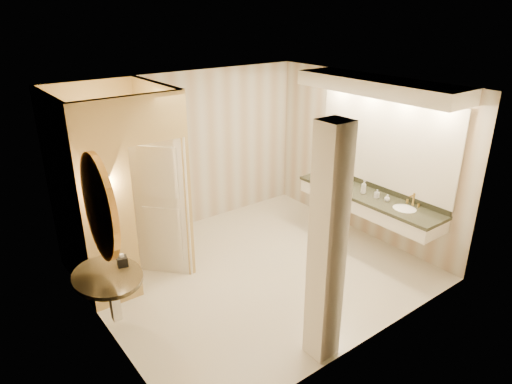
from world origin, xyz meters
The scene contains 16 objects.
floor centered at (0.00, 0.00, 0.00)m, with size 4.50×4.50×0.00m, color beige.
ceiling centered at (0.00, 0.00, 2.70)m, with size 4.50×4.50×0.00m, color white.
wall_back centered at (0.00, 2.00, 1.35)m, with size 4.50×0.02×2.70m, color beige.
wall_front centered at (0.00, -2.00, 1.35)m, with size 4.50×0.02×2.70m, color beige.
wall_left centered at (-2.25, 0.00, 1.35)m, with size 0.02×4.00×2.70m, color beige.
wall_right centered at (2.25, 0.00, 1.35)m, with size 0.02×4.00×2.70m, color beige.
toilet_closet centered at (-1.14, 0.96, 1.39)m, with size 1.50×1.55×2.70m.
wall_sconce centered at (-1.93, 0.43, 1.73)m, with size 0.14×0.14×0.42m.
vanity centered at (1.98, -0.40, 1.63)m, with size 0.75×2.71×2.09m.
console_shelf centered at (-2.21, -0.16, 1.34)m, with size 0.94×0.94×1.92m.
pillar centered at (-0.45, -1.80, 1.35)m, with size 0.29×0.29×2.70m, color white.
tissue_box centered at (-2.01, -0.08, 0.93)m, with size 0.11×0.11×0.11m, color black.
toilet centered at (-1.16, 1.51, 0.38)m, with size 0.42×0.74×0.75m, color white.
soap_bottle_a centered at (1.94, -0.56, 0.94)m, with size 0.06×0.06×0.14m, color beige.
soap_bottle_b centered at (1.96, -0.75, 0.93)m, with size 0.09×0.09×0.11m, color silver.
soap_bottle_c centered at (1.92, -0.32, 0.99)m, with size 0.09×0.09×0.22m, color #C6B28C.
Camera 1 is at (-3.55, -4.65, 3.69)m, focal length 32.00 mm.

